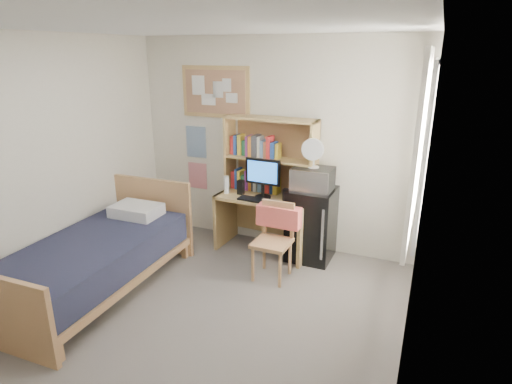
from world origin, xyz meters
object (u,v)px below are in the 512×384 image
at_px(desk, 265,223).
at_px(speaker_right, 286,195).
at_px(speaker_left, 241,187).
at_px(bed, 95,266).
at_px(mini_fridge, 311,224).
at_px(desk_chair, 272,242).
at_px(desk_fan, 314,154).
at_px(microwave, 313,179).
at_px(monitor, 263,179).
at_px(bulletin_board, 216,92).

bearing_deg(desk, speaker_right, -11.31).
relative_size(desk, speaker_left, 6.50).
distance_m(desk, speaker_left, 0.54).
bearing_deg(bed, speaker_right, 42.67).
bearing_deg(mini_fridge, desk_chair, -111.09).
relative_size(desk, desk_fan, 3.73).
distance_m(speaker_left, microwave, 0.92).
relative_size(monitor, speaker_left, 2.63).
relative_size(speaker_right, microwave, 0.34).
bearing_deg(mini_fridge, bulletin_board, 170.16).
xyz_separation_m(monitor, microwave, (0.60, 0.07, 0.06)).
xyz_separation_m(speaker_right, microwave, (0.30, 0.09, 0.21)).
xyz_separation_m(desk, microwave, (0.59, 0.01, 0.65)).
xyz_separation_m(desk_chair, speaker_left, (-0.63, 0.57, 0.38)).
distance_m(bed, monitor, 2.09).
bearing_deg(microwave, bed, -138.62).
height_order(desk, speaker_left, speaker_left).
distance_m(bulletin_board, desk_chair, 2.08).
distance_m(speaker_right, microwave, 0.37).
distance_m(desk, mini_fridge, 0.60).
bearing_deg(mini_fridge, microwave, -90.00).
relative_size(mini_fridge, speaker_left, 4.95).
bearing_deg(desk_fan, bulletin_board, 169.36).
height_order(speaker_left, microwave, microwave).
xyz_separation_m(monitor, speaker_left, (-0.30, 0.02, -0.14)).
bearing_deg(microwave, desk, -178.13).
distance_m(desk_chair, microwave, 0.90).
height_order(mini_fridge, bed, mini_fridge).
relative_size(monitor, microwave, 1.03).
height_order(bulletin_board, desk_chair, bulletin_board).
height_order(speaker_left, desk_fan, desk_fan).
bearing_deg(speaker_right, desk_chair, -83.13).
height_order(bulletin_board, desk, bulletin_board).
distance_m(bulletin_board, speaker_right, 1.61).
height_order(monitor, speaker_left, monitor).
bearing_deg(bulletin_board, monitor, -24.05).
xyz_separation_m(desk_chair, bed, (-1.60, -0.96, -0.14)).
relative_size(bed, desk_fan, 6.72).
bearing_deg(speaker_left, bulletin_board, 148.89).
distance_m(mini_fridge, bed, 2.47).
bearing_deg(monitor, bed, -126.59).
distance_m(desk, microwave, 0.88).
xyz_separation_m(monitor, desk_fan, (0.60, 0.07, 0.34)).
height_order(desk_chair, speaker_left, speaker_left).
height_order(bed, speaker_right, speaker_right).
distance_m(monitor, speaker_right, 0.34).
relative_size(desk, desk_chair, 1.35).
bearing_deg(speaker_left, speaker_right, -0.00).
distance_m(desk_chair, speaker_left, 0.94).
xyz_separation_m(speaker_right, desk_fan, (0.30, 0.09, 0.50)).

